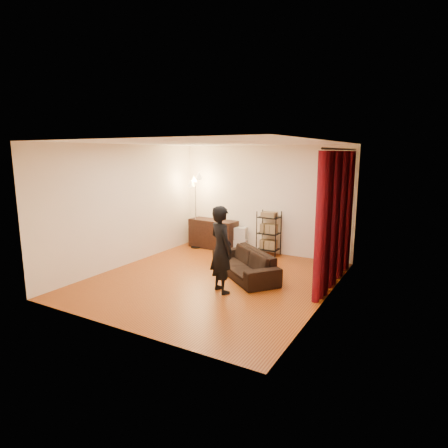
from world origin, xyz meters
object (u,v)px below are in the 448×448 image
Objects in this scene: person at (221,249)px; media_cabinet at (213,234)px; wire_shelf at (269,233)px; sofa at (244,263)px; floor_lamp at (196,212)px; storage_boxes at (239,239)px.

person is 3.27m from media_cabinet.
media_cabinet is 1.18× the size of wire_shelf.
sofa is 1.13m from person.
floor_lamp is at bearing -17.10° from person.
floor_lamp reaches higher than wire_shelf.
person is 1.22× the size of media_cabinet.
media_cabinet is 0.75m from floor_lamp.
media_cabinet reaches higher than storage_boxes.
storage_boxes is 0.32× the size of floor_lamp.
wire_shelf is at bearing -2.40° from storage_boxes.
sofa is 1.68× the size of wire_shelf.
media_cabinet is at bearing -25.06° from person.
person reaches higher than sofa.
sofa is at bearing -102.74° from wire_shelf.
media_cabinet is 0.67× the size of floor_lamp.
wire_shelf is 2.05m from floor_lamp.
media_cabinet is at bearing 174.79° from sofa.
sofa is 2.98× the size of storage_boxes.
wire_shelf is at bearing -54.01° from person.
person is 3.03m from storage_boxes.
floor_lamp is at bearing -151.43° from media_cabinet.
person reaches higher than media_cabinet.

